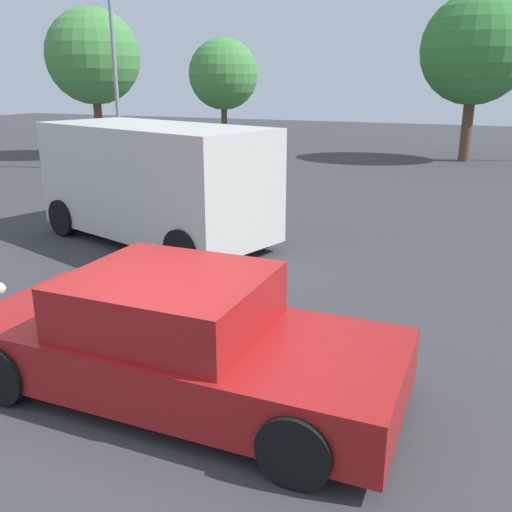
# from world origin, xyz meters

# --- Properties ---
(ground_plane) EXTENTS (80.00, 80.00, 0.00)m
(ground_plane) POSITION_xyz_m (0.00, 0.00, 0.00)
(ground_plane) COLOR #38383D
(sedan_foreground) EXTENTS (4.50, 1.96, 1.28)m
(sedan_foreground) POSITION_xyz_m (0.02, 0.19, 0.59)
(sedan_foreground) COLOR maroon
(sedan_foreground) RESTS_ON ground_plane
(van_white) EXTENTS (5.27, 3.47, 2.30)m
(van_white) POSITION_xyz_m (-3.27, 5.00, 1.24)
(van_white) COLOR silver
(van_white) RESTS_ON ground_plane
(light_post_near) EXTENTS (0.44, 0.44, 6.76)m
(light_post_near) POSITION_xyz_m (-9.50, 12.43, 4.55)
(light_post_near) COLOR gray
(light_post_near) RESTS_ON ground_plane
(tree_back_left) EXTENTS (3.74, 3.74, 5.90)m
(tree_back_left) POSITION_xyz_m (-12.43, 15.04, 4.01)
(tree_back_left) COLOR brown
(tree_back_left) RESTS_ON ground_plane
(tree_back_center) EXTENTS (4.15, 4.15, 6.33)m
(tree_back_center) POSITION_xyz_m (1.73, 19.80, 4.23)
(tree_back_center) COLOR brown
(tree_back_center) RESTS_ON ground_plane
(tree_far_right) EXTENTS (3.77, 3.77, 5.32)m
(tree_far_right) POSITION_xyz_m (-11.16, 24.34, 3.43)
(tree_far_right) COLOR brown
(tree_far_right) RESTS_ON ground_plane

